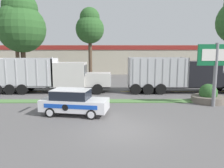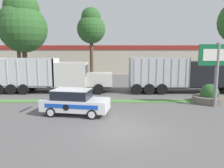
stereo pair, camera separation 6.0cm
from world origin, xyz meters
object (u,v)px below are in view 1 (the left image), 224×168
(rally_car, at_px, (74,102))
(stone_planter, at_px, (208,96))
(dump_truck_trail, at_px, (191,76))
(store_sign_post, at_px, (216,62))
(dump_truck_lead, at_px, (62,77))

(rally_car, bearing_deg, stone_planter, 18.17)
(dump_truck_trail, distance_m, store_sign_post, 6.23)
(rally_car, relative_size, stone_planter, 1.74)
(dump_truck_lead, relative_size, dump_truck_trail, 1.06)
(dump_truck_trail, height_order, store_sign_post, store_sign_post)
(dump_truck_trail, relative_size, rally_car, 2.39)
(dump_truck_lead, bearing_deg, rally_car, -72.76)
(dump_truck_trail, height_order, stone_planter, dump_truck_trail)
(store_sign_post, bearing_deg, rally_car, -168.57)
(dump_truck_lead, height_order, store_sign_post, store_sign_post)
(rally_car, distance_m, store_sign_post, 10.97)
(dump_truck_lead, height_order, dump_truck_trail, dump_truck_lead)
(store_sign_post, bearing_deg, dump_truck_trail, 86.79)
(rally_car, bearing_deg, dump_truck_lead, 107.24)
(dump_truck_lead, relative_size, rally_car, 2.53)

